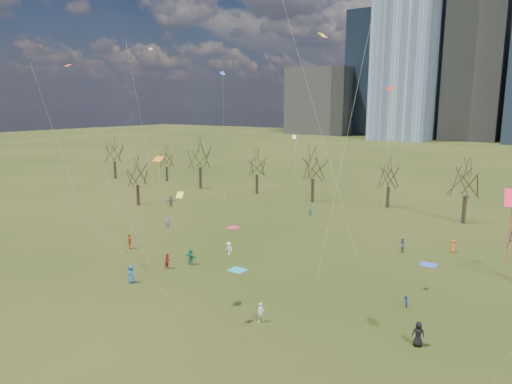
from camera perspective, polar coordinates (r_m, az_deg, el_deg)
The scene contains 20 objects.
ground at distance 42.71m, azimuth -9.12°, elevation -11.85°, with size 500.00×500.00×0.00m, color black.
downtown_skyline at distance 242.25m, azimuth 27.39°, elevation 15.10°, with size 212.50×78.00×118.00m.
bare_tree_row at distance 72.05m, azimuth 11.09°, elevation 2.49°, with size 113.04×29.80×9.50m.
blanket_teal at distance 46.58m, azimuth -2.34°, elevation -9.72°, with size 1.60×1.50×0.03m, color teal.
blanket_navy at distance 51.28m, azimuth 20.74°, elevation -8.49°, with size 1.60×1.50×0.03m, color blue.
blanket_crimson at distance 61.96m, azimuth -2.84°, elevation -4.45°, with size 1.60×1.50×0.03m, color #CA284A.
person_0 at distance 44.76m, azimuth -15.34°, elevation -9.85°, with size 0.84×0.54×1.71m, color #2553A4.
person_1 at distance 36.04m, azimuth 0.62°, elevation -14.83°, with size 0.56×0.37×1.54m, color silver.
person_2 at distance 47.57m, azimuth -10.96°, elevation -8.47°, with size 0.77×0.60×1.59m, color maroon.
person_4 at distance 54.77m, azimuth -15.52°, elevation -5.99°, with size 1.03×0.43×1.76m, color red.
person_5 at distance 48.30m, azimuth -8.14°, elevation -8.04°, with size 1.53×0.49×1.65m, color #197053.
person_6 at distance 34.67m, azimuth 19.61°, elevation -16.39°, with size 0.87×0.57×1.78m, color black.
person_7 at distance 62.70m, azimuth -11.03°, elevation -3.68°, with size 0.61×0.40×1.68m, color #9553A6.
person_8 at distance 40.37m, azimuth 18.18°, elevation -12.90°, with size 0.49×0.38×1.00m, color #2641A6.
person_9 at distance 51.01m, azimuth -3.44°, elevation -7.04°, with size 0.92×0.53×1.43m, color white.
person_11 at distance 75.12m, azimuth -10.60°, elevation -1.16°, with size 1.74×0.55×1.88m, color #5B5B60.
person_12 at distance 56.17m, azimuth 23.43°, elevation -6.24°, with size 0.71×0.46×1.45m, color orange.
person_13 at distance 68.75m, azimuth 6.85°, elevation -2.21°, with size 0.65×0.43×1.79m, color #197461.
person_14 at distance 53.98m, azimuth 17.78°, elevation -6.36°, with size 0.85×0.66×1.75m, color slate.
kites_airborne at distance 45.88m, azimuth 4.65°, elevation 6.13°, with size 63.55×48.66×26.83m.
Camera 1 is at (26.97, -28.75, 16.44)m, focal length 32.00 mm.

